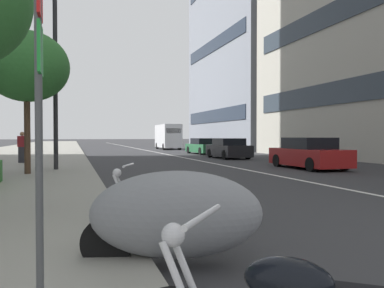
{
  "coord_description": "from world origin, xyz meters",
  "views": [
    {
      "loc": [
        -2.02,
        7.51,
        1.53
      ],
      "look_at": [
        16.96,
        1.59,
        1.12
      ],
      "focal_mm": 35.73,
      "sensor_mm": 36.0,
      "label": 1
    }
  ],
  "objects_px": {
    "car_lead_in_lane": "(228,149)",
    "delivery_van_ahead": "(168,136)",
    "street_lamp_with_banners": "(62,40)",
    "parking_sign_by_curb": "(39,92)",
    "pedestrian_on_plaza": "(22,147)",
    "motorcycle_mid_row": "(166,208)",
    "car_following_behind": "(203,147)",
    "street_tree_by_lamp_post": "(27,67)",
    "car_approaching_light": "(309,154)",
    "motorcycle_under_tarp": "(175,215)"
  },
  "relations": [
    {
      "from": "car_lead_in_lane",
      "to": "delivery_van_ahead",
      "type": "height_order",
      "value": "delivery_van_ahead"
    },
    {
      "from": "delivery_van_ahead",
      "to": "street_lamp_with_banners",
      "type": "distance_m",
      "value": 29.2
    },
    {
      "from": "parking_sign_by_curb",
      "to": "pedestrian_on_plaza",
      "type": "height_order",
      "value": "parking_sign_by_curb"
    },
    {
      "from": "motorcycle_mid_row",
      "to": "car_following_behind",
      "type": "relative_size",
      "value": 0.46
    },
    {
      "from": "motorcycle_mid_row",
      "to": "parking_sign_by_curb",
      "type": "xyz_separation_m",
      "value": [
        -2.47,
        1.62,
        1.47
      ]
    },
    {
      "from": "car_following_behind",
      "to": "street_tree_by_lamp_post",
      "type": "relative_size",
      "value": 0.86
    },
    {
      "from": "car_approaching_light",
      "to": "pedestrian_on_plaza",
      "type": "relative_size",
      "value": 2.65
    },
    {
      "from": "car_following_behind",
      "to": "motorcycle_mid_row",
      "type": "bearing_deg",
      "value": 157.25
    },
    {
      "from": "car_following_behind",
      "to": "parking_sign_by_curb",
      "type": "bearing_deg",
      "value": 155.97
    },
    {
      "from": "delivery_van_ahead",
      "to": "street_lamp_with_banners",
      "type": "bearing_deg",
      "value": 158.68
    },
    {
      "from": "motorcycle_mid_row",
      "to": "parking_sign_by_curb",
      "type": "height_order",
      "value": "parking_sign_by_curb"
    },
    {
      "from": "motorcycle_under_tarp",
      "to": "street_lamp_with_banners",
      "type": "bearing_deg",
      "value": -68.47
    },
    {
      "from": "parking_sign_by_curb",
      "to": "car_following_behind",
      "type": "bearing_deg",
      "value": -21.51
    },
    {
      "from": "car_following_behind",
      "to": "street_lamp_with_banners",
      "type": "relative_size",
      "value": 0.49
    },
    {
      "from": "car_lead_in_lane",
      "to": "car_following_behind",
      "type": "relative_size",
      "value": 0.96
    },
    {
      "from": "pedestrian_on_plaza",
      "to": "motorcycle_under_tarp",
      "type": "bearing_deg",
      "value": 36.91
    },
    {
      "from": "motorcycle_mid_row",
      "to": "street_lamp_with_banners",
      "type": "bearing_deg",
      "value": -59.17
    },
    {
      "from": "car_approaching_light",
      "to": "car_following_behind",
      "type": "distance_m",
      "value": 15.55
    },
    {
      "from": "street_lamp_with_banners",
      "to": "pedestrian_on_plaza",
      "type": "distance_m",
      "value": 6.89
    },
    {
      "from": "motorcycle_mid_row",
      "to": "parking_sign_by_curb",
      "type": "distance_m",
      "value": 3.3
    },
    {
      "from": "motorcycle_under_tarp",
      "to": "car_following_behind",
      "type": "bearing_deg",
      "value": -95.14
    },
    {
      "from": "delivery_van_ahead",
      "to": "street_tree_by_lamp_post",
      "type": "height_order",
      "value": "street_tree_by_lamp_post"
    },
    {
      "from": "car_lead_in_lane",
      "to": "parking_sign_by_curb",
      "type": "height_order",
      "value": "parking_sign_by_curb"
    },
    {
      "from": "car_lead_in_lane",
      "to": "parking_sign_by_curb",
      "type": "bearing_deg",
      "value": 153.9
    },
    {
      "from": "car_approaching_light",
      "to": "car_lead_in_lane",
      "type": "distance_m",
      "value": 8.97
    },
    {
      "from": "motorcycle_under_tarp",
      "to": "street_tree_by_lamp_post",
      "type": "bearing_deg",
      "value": -61.41
    },
    {
      "from": "motorcycle_under_tarp",
      "to": "car_lead_in_lane",
      "type": "distance_m",
      "value": 22.23
    },
    {
      "from": "delivery_van_ahead",
      "to": "parking_sign_by_curb",
      "type": "height_order",
      "value": "parking_sign_by_curb"
    },
    {
      "from": "delivery_van_ahead",
      "to": "street_tree_by_lamp_post",
      "type": "bearing_deg",
      "value": 157.79
    },
    {
      "from": "delivery_van_ahead",
      "to": "car_approaching_light",
      "type": "bearing_deg",
      "value": -178.86
    },
    {
      "from": "car_following_behind",
      "to": "parking_sign_by_curb",
      "type": "xyz_separation_m",
      "value": [
        -27.82,
        10.96,
        1.25
      ]
    },
    {
      "from": "motorcycle_under_tarp",
      "to": "car_following_behind",
      "type": "height_order",
      "value": "car_following_behind"
    },
    {
      "from": "motorcycle_under_tarp",
      "to": "car_lead_in_lane",
      "type": "bearing_deg",
      "value": -99.84
    },
    {
      "from": "motorcycle_mid_row",
      "to": "street_tree_by_lamp_post",
      "type": "height_order",
      "value": "street_tree_by_lamp_post"
    },
    {
      "from": "delivery_van_ahead",
      "to": "motorcycle_under_tarp",
      "type": "bearing_deg",
      "value": 167.51
    },
    {
      "from": "car_approaching_light",
      "to": "delivery_van_ahead",
      "type": "bearing_deg",
      "value": -0.37
    },
    {
      "from": "motorcycle_mid_row",
      "to": "car_lead_in_lane",
      "type": "relative_size",
      "value": 0.48
    },
    {
      "from": "motorcycle_mid_row",
      "to": "delivery_van_ahead",
      "type": "xyz_separation_m",
      "value": [
        37.78,
        -9.25,
        1.11
      ]
    },
    {
      "from": "motorcycle_under_tarp",
      "to": "parking_sign_by_curb",
      "type": "bearing_deg",
      "value": 49.95
    },
    {
      "from": "motorcycle_mid_row",
      "to": "delivery_van_ahead",
      "type": "bearing_deg",
      "value": -82.09
    },
    {
      "from": "pedestrian_on_plaza",
      "to": "car_following_behind",
      "type": "bearing_deg",
      "value": 150.84
    },
    {
      "from": "motorcycle_mid_row",
      "to": "pedestrian_on_plaza",
      "type": "xyz_separation_m",
      "value": [
        15.77,
        3.89,
        0.54
      ]
    },
    {
      "from": "car_lead_in_lane",
      "to": "car_following_behind",
      "type": "xyz_separation_m",
      "value": [
        6.59,
        -0.42,
        -0.02
      ]
    },
    {
      "from": "motorcycle_under_tarp",
      "to": "street_tree_by_lamp_post",
      "type": "relative_size",
      "value": 0.41
    },
    {
      "from": "street_lamp_with_banners",
      "to": "pedestrian_on_plaza",
      "type": "bearing_deg",
      "value": 24.07
    },
    {
      "from": "motorcycle_under_tarp",
      "to": "car_following_behind",
      "type": "distance_m",
      "value": 28.49
    },
    {
      "from": "motorcycle_under_tarp",
      "to": "car_lead_in_lane",
      "type": "relative_size",
      "value": 0.5
    },
    {
      "from": "street_lamp_with_banners",
      "to": "street_tree_by_lamp_post",
      "type": "relative_size",
      "value": 1.76
    },
    {
      "from": "motorcycle_mid_row",
      "to": "pedestrian_on_plaza",
      "type": "distance_m",
      "value": 16.25
    },
    {
      "from": "delivery_van_ahead",
      "to": "parking_sign_by_curb",
      "type": "bearing_deg",
      "value": 165.98
    }
  ]
}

